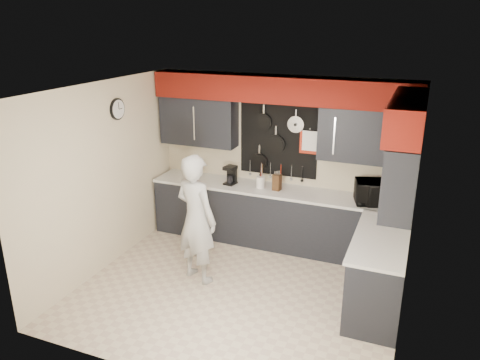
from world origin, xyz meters
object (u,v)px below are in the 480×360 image
at_px(microwave, 377,193).
at_px(person, 196,219).
at_px(coffee_maker, 231,174).
at_px(knife_block, 277,182).
at_px(utensil_crock, 261,182).

height_order(microwave, person, person).
bearing_deg(person, coffee_maker, -68.13).
height_order(knife_block, person, person).
relative_size(microwave, coffee_maker, 2.01).
bearing_deg(knife_block, utensil_crock, -174.31).
distance_m(utensil_crock, coffee_maker, 0.50).
bearing_deg(utensil_crock, person, -107.04).
height_order(microwave, knife_block, microwave).
bearing_deg(coffee_maker, microwave, 9.07).
distance_m(microwave, utensil_crock, 1.72).
bearing_deg(coffee_maker, knife_block, 8.29).
height_order(utensil_crock, person, person).
distance_m(coffee_maker, person, 1.36).
relative_size(knife_block, person, 0.14).
xyz_separation_m(knife_block, coffee_maker, (-0.76, 0.01, 0.03)).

